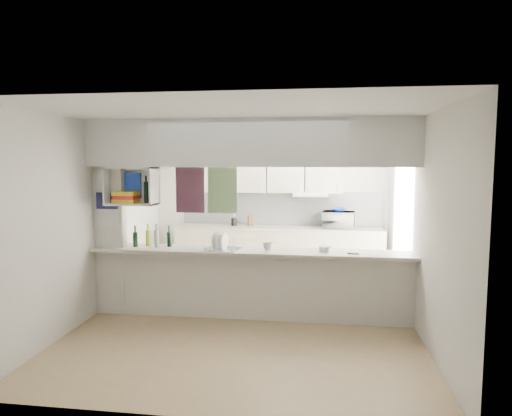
% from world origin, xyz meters
% --- Properties ---
extents(floor, '(4.80, 4.80, 0.00)m').
position_xyz_m(floor, '(0.00, 0.00, 0.00)').
color(floor, '#A0875C').
rests_on(floor, ground).
extents(ceiling, '(4.80, 4.80, 0.00)m').
position_xyz_m(ceiling, '(0.00, 0.00, 2.60)').
color(ceiling, white).
rests_on(ceiling, wall_back).
extents(wall_back, '(4.20, 0.00, 4.20)m').
position_xyz_m(wall_back, '(0.00, 2.40, 1.30)').
color(wall_back, silver).
rests_on(wall_back, floor).
extents(wall_left, '(0.00, 4.80, 4.80)m').
position_xyz_m(wall_left, '(-2.10, 0.00, 1.30)').
color(wall_left, silver).
rests_on(wall_left, floor).
extents(wall_right, '(0.00, 4.80, 4.80)m').
position_xyz_m(wall_right, '(2.10, 0.00, 1.30)').
color(wall_right, silver).
rests_on(wall_right, floor).
extents(servery_partition, '(4.20, 0.50, 2.60)m').
position_xyz_m(servery_partition, '(-0.17, 0.00, 1.66)').
color(servery_partition, silver).
rests_on(servery_partition, floor).
extents(cubby_shelf, '(0.65, 0.35, 0.50)m').
position_xyz_m(cubby_shelf, '(-1.57, -0.06, 1.71)').
color(cubby_shelf, white).
rests_on(cubby_shelf, bulkhead).
extents(kitchen_run, '(3.60, 0.63, 2.24)m').
position_xyz_m(kitchen_run, '(0.16, 2.14, 0.83)').
color(kitchen_run, beige).
rests_on(kitchen_run, floor).
extents(microwave, '(0.58, 0.44, 0.29)m').
position_xyz_m(microwave, '(1.23, 2.09, 1.07)').
color(microwave, white).
rests_on(microwave, bench_top).
extents(bowl, '(0.25, 0.25, 0.06)m').
position_xyz_m(bowl, '(1.23, 2.08, 1.24)').
color(bowl, navy).
rests_on(bowl, microwave).
extents(dish_rack, '(0.50, 0.42, 0.23)m').
position_xyz_m(dish_rack, '(-0.35, -0.03, 1.01)').
color(dish_rack, silver).
rests_on(dish_rack, breakfast_bar).
extents(cup, '(0.16, 0.16, 0.10)m').
position_xyz_m(cup, '(0.25, -0.06, 0.98)').
color(cup, white).
rests_on(cup, dish_rack).
extents(wine_bottles, '(0.51, 0.14, 0.32)m').
position_xyz_m(wine_bottles, '(-1.33, 0.04, 1.03)').
color(wine_bottles, black).
rests_on(wine_bottles, breakfast_bar).
extents(plastic_tubs, '(0.49, 0.18, 0.07)m').
position_xyz_m(plastic_tubs, '(0.99, -0.02, 0.96)').
color(plastic_tubs, silver).
rests_on(plastic_tubs, breakfast_bar).
extents(utensil_jar, '(0.10, 0.10, 0.14)m').
position_xyz_m(utensil_jar, '(-0.61, 2.15, 0.99)').
color(utensil_jar, black).
rests_on(utensil_jar, bench_top).
extents(knife_block, '(0.11, 0.10, 0.18)m').
position_xyz_m(knife_block, '(-0.31, 2.18, 1.01)').
color(knife_block, '#4D321A').
rests_on(knife_block, bench_top).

